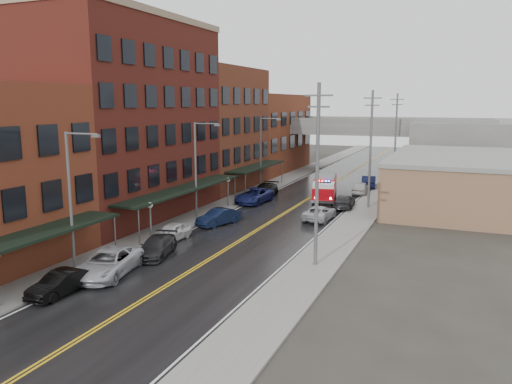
% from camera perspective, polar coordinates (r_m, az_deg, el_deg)
% --- Properties ---
extents(ground, '(220.00, 220.00, 0.00)m').
position_cam_1_polar(ground, '(24.79, -20.75, -16.23)').
color(ground, '#2D2B26').
rests_on(ground, ground).
extents(road, '(11.00, 160.00, 0.02)m').
position_cam_1_polar(road, '(49.69, 3.48, -2.33)').
color(road, black).
rests_on(road, ground).
extents(sidewalk_left, '(3.00, 160.00, 0.15)m').
position_cam_1_polar(sidewalk_left, '(52.44, -4.09, -1.60)').
color(sidewalk_left, slate).
rests_on(sidewalk_left, ground).
extents(sidewalk_right, '(3.00, 160.00, 0.15)m').
position_cam_1_polar(sidewalk_right, '(47.87, 11.78, -2.93)').
color(sidewalk_right, slate).
rests_on(sidewalk_right, ground).
extents(curb_left, '(0.30, 160.00, 0.15)m').
position_cam_1_polar(curb_left, '(51.73, -2.45, -1.75)').
color(curb_left, gray).
rests_on(curb_left, ground).
extents(curb_right, '(0.30, 160.00, 0.15)m').
position_cam_1_polar(curb_right, '(48.19, 9.85, -2.78)').
color(curb_right, gray).
rests_on(curb_right, ground).
extents(brick_building_b, '(9.00, 20.00, 18.00)m').
position_cam_1_polar(brick_building_b, '(48.55, -14.39, 7.79)').
color(brick_building_b, '#4F1615').
rests_on(brick_building_b, ground).
extents(brick_building_c, '(9.00, 15.00, 15.00)m').
position_cam_1_polar(brick_building_c, '(63.50, -4.80, 7.20)').
color(brick_building_c, '#5D2D1B').
rests_on(brick_building_c, ground).
extents(brick_building_far, '(9.00, 20.00, 12.00)m').
position_cam_1_polar(brick_building_far, '(79.53, 1.02, 6.75)').
color(brick_building_far, brown).
rests_on(brick_building_far, ground).
extents(tan_building, '(14.00, 22.00, 5.00)m').
position_cam_1_polar(tan_building, '(56.51, 22.50, 1.00)').
color(tan_building, '#936A4F').
rests_on(tan_building, ground).
extents(right_far_block, '(18.00, 30.00, 8.00)m').
position_cam_1_polar(right_far_block, '(86.20, 23.98, 4.81)').
color(right_far_block, slate).
rests_on(right_far_block, ground).
extents(awning_0, '(2.60, 16.00, 3.09)m').
position_cam_1_polar(awning_0, '(31.52, -26.14, -5.15)').
color(awning_0, black).
rests_on(awning_0, ground).
extents(awning_1, '(2.60, 18.00, 3.09)m').
position_cam_1_polar(awning_1, '(45.95, -8.24, 0.34)').
color(awning_1, black).
rests_on(awning_1, ground).
extents(awning_2, '(2.60, 13.00, 3.09)m').
position_cam_1_polar(awning_2, '(61.47, 0.09, 2.91)').
color(awning_2, black).
rests_on(awning_2, ground).
extents(globe_lamp_1, '(0.44, 0.44, 3.12)m').
position_cam_1_polar(globe_lamp_1, '(39.71, -11.99, -2.32)').
color(globe_lamp_1, '#59595B').
rests_on(globe_lamp_1, ground).
extents(globe_lamp_2, '(0.44, 0.44, 3.12)m').
position_cam_1_polar(globe_lamp_2, '(51.64, -3.22, 0.75)').
color(globe_lamp_2, '#59595B').
rests_on(globe_lamp_2, ground).
extents(street_lamp_0, '(2.64, 0.22, 9.00)m').
position_cam_1_polar(street_lamp_0, '(33.12, -20.20, -0.13)').
color(street_lamp_0, '#59595B').
rests_on(street_lamp_0, ground).
extents(street_lamp_1, '(2.64, 0.22, 9.00)m').
position_cam_1_polar(street_lamp_1, '(46.02, -6.66, 3.16)').
color(street_lamp_1, '#59595B').
rests_on(street_lamp_1, ground).
extents(street_lamp_2, '(2.64, 0.22, 9.00)m').
position_cam_1_polar(street_lamp_2, '(60.42, 0.74, 4.89)').
color(street_lamp_2, '#59595B').
rests_on(street_lamp_2, ground).
extents(utility_pole_0, '(1.80, 0.24, 12.00)m').
position_cam_1_polar(utility_pole_0, '(32.35, 7.01, 2.20)').
color(utility_pole_0, '#59595B').
rests_on(utility_pole_0, ground).
extents(utility_pole_1, '(1.80, 0.24, 12.00)m').
position_cam_1_polar(utility_pole_1, '(51.80, 12.96, 4.99)').
color(utility_pole_1, '#59595B').
rests_on(utility_pole_1, ground).
extents(utility_pole_2, '(1.80, 0.24, 12.00)m').
position_cam_1_polar(utility_pole_2, '(71.55, 15.67, 6.24)').
color(utility_pole_2, '#59595B').
rests_on(utility_pole_2, ground).
extents(overpass, '(40.00, 10.00, 7.50)m').
position_cam_1_polar(overpass, '(79.61, 11.10, 6.55)').
color(overpass, slate).
rests_on(overpass, ground).
extents(fire_truck, '(4.14, 7.78, 2.72)m').
position_cam_1_polar(fire_truck, '(56.17, 7.88, 0.57)').
color(fire_truck, '#AB0710').
rests_on(fire_truck, ground).
extents(parked_car_left_1, '(1.50, 4.09, 1.34)m').
position_cam_1_polar(parked_car_left_1, '(30.78, -21.47, -9.68)').
color(parked_car_left_1, black).
rests_on(parked_car_left_1, ground).
extents(parked_car_left_2, '(3.79, 6.23, 1.61)m').
position_cam_1_polar(parked_car_left_2, '(33.04, -16.53, -7.78)').
color(parked_car_left_2, '#B2B4BB').
rests_on(parked_car_left_2, ground).
extents(parked_car_left_3, '(2.94, 5.04, 1.37)m').
position_cam_1_polar(parked_car_left_3, '(36.27, -11.32, -6.14)').
color(parked_car_left_3, black).
rests_on(parked_car_left_3, ground).
extents(parked_car_left_4, '(1.68, 4.06, 1.38)m').
position_cam_1_polar(parked_car_left_4, '(39.98, -9.60, -4.55)').
color(parked_car_left_4, silver).
rests_on(parked_car_left_4, ground).
extents(parked_car_left_5, '(2.82, 4.63, 1.44)m').
position_cam_1_polar(parked_car_left_5, '(44.53, -4.32, -2.87)').
color(parked_car_left_5, black).
rests_on(parked_car_left_5, ground).
extents(parked_car_left_6, '(2.95, 5.88, 1.60)m').
position_cam_1_polar(parked_car_left_6, '(54.13, -0.22, -0.42)').
color(parked_car_left_6, navy).
rests_on(parked_car_left_6, ground).
extents(parked_car_left_7, '(2.48, 5.42, 1.54)m').
position_cam_1_polar(parked_car_left_7, '(57.60, 1.03, 0.19)').
color(parked_car_left_7, black).
rests_on(parked_car_left_7, ground).
extents(parked_car_right_0, '(2.38, 4.86, 1.33)m').
position_cam_1_polar(parked_car_right_0, '(46.76, 7.28, -2.37)').
color(parked_car_right_0, '#B3B5BC').
rests_on(parked_car_right_0, ground).
extents(parked_car_right_1, '(2.39, 4.91, 1.38)m').
position_cam_1_polar(parked_car_right_1, '(52.24, 10.06, -1.09)').
color(parked_car_right_1, '#262628').
rests_on(parked_car_right_1, ground).
extents(parked_car_right_2, '(1.88, 4.42, 1.49)m').
position_cam_1_polar(parked_car_right_2, '(60.66, 11.91, 0.46)').
color(parked_car_right_2, '#BABABA').
rests_on(parked_car_right_2, ground).
extents(parked_car_right_3, '(2.38, 5.04, 1.60)m').
position_cam_1_polar(parked_car_right_3, '(65.36, 12.76, 1.16)').
color(parked_car_right_3, black).
rests_on(parked_car_right_3, ground).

